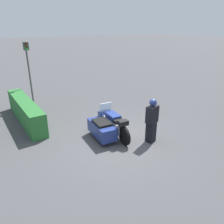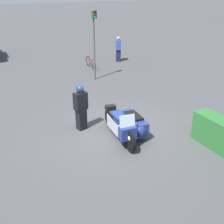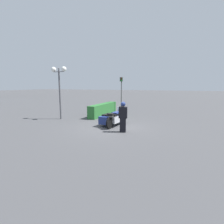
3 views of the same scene
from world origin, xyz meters
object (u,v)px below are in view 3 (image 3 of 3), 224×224
Objects in this scene: police_motorcycle at (113,118)px; officer_rider at (123,116)px; hedge_bush_curbside at (103,109)px; twin_lamp_post at (59,78)px; traffic_light_near at (121,89)px.

police_motorcycle is 1.83m from officer_rider.
officer_rider is at bearing -132.14° from police_motorcycle.
hedge_bush_curbside is 4.56m from twin_lamp_post.
officer_rider reaches higher than hedge_bush_curbside.
police_motorcycle is 5.90m from traffic_light_near.
officer_rider is 6.48m from twin_lamp_post.
traffic_light_near is (5.05, -3.22, -0.96)m from twin_lamp_post.
officer_rider is at bearing -106.61° from twin_lamp_post.
twin_lamp_post reaches higher than officer_rider.
police_motorcycle is at bearing 12.61° from traffic_light_near.
hedge_bush_curbside is at bearing -38.72° from twin_lamp_post.
traffic_light_near reaches higher than officer_rider.
twin_lamp_post is at bearing 90.93° from police_motorcycle.
officer_rider reaches higher than police_motorcycle.
twin_lamp_post is 6.06m from traffic_light_near.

